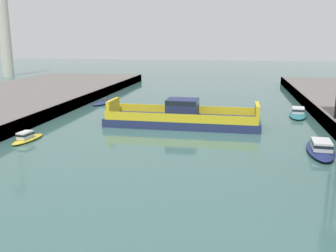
# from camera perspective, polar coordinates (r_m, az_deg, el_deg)

# --- Properties ---
(chain_ferry) EXTENTS (20.91, 6.67, 3.65)m
(chain_ferry) POSITION_cam_1_polar(r_m,az_deg,el_deg) (50.90, 2.21, 1.32)
(chain_ferry) COLOR navy
(chain_ferry) RESTS_ON ground
(moored_boat_near_right) EXTENTS (3.56, 8.25, 0.97)m
(moored_boat_near_right) POSITION_cam_1_polar(r_m,az_deg,el_deg) (69.90, -9.65, 3.68)
(moored_boat_near_right) COLOR navy
(moored_boat_near_right) RESTS_ON ground
(moored_boat_mid_left) EXTENTS (2.13, 5.37, 1.20)m
(moored_boat_mid_left) POSITION_cam_1_polar(r_m,az_deg,el_deg) (46.09, -20.86, -1.66)
(moored_boat_mid_left) COLOR yellow
(moored_boat_mid_left) RESTS_ON ground
(moored_boat_far_left) EXTENTS (3.48, 7.40, 1.32)m
(moored_boat_far_left) POSITION_cam_1_polar(r_m,az_deg,el_deg) (60.43, 19.31, 1.88)
(moored_boat_far_left) COLOR #237075
(moored_boat_far_left) RESTS_ON ground
(moored_boat_far_right) EXTENTS (3.12, 8.26, 1.49)m
(moored_boat_far_right) POSITION_cam_1_polar(r_m,az_deg,el_deg) (41.62, 22.36, -3.17)
(moored_boat_far_right) COLOR navy
(moored_boat_far_right) RESTS_ON ground
(smokestack_distant_a) EXTENTS (3.81, 3.81, 39.67)m
(smokestack_distant_a) POSITION_cam_1_polar(r_m,az_deg,el_deg) (130.50, -24.11, 16.18)
(smokestack_distant_a) COLOR beige
(smokestack_distant_a) RESTS_ON ground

